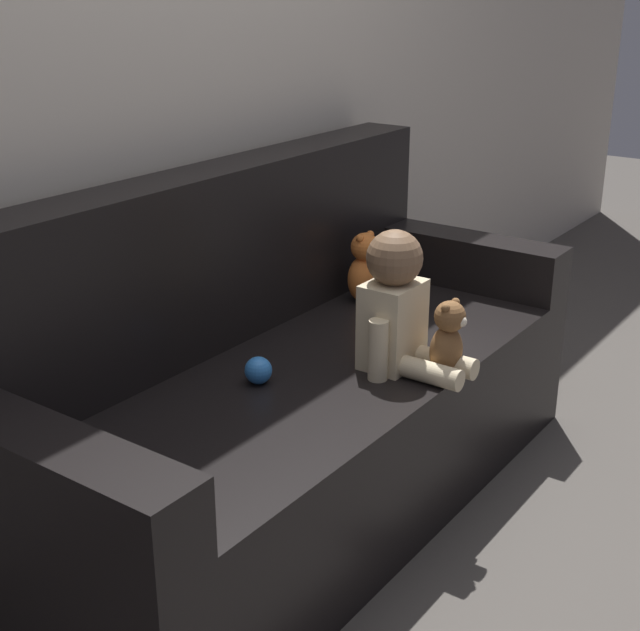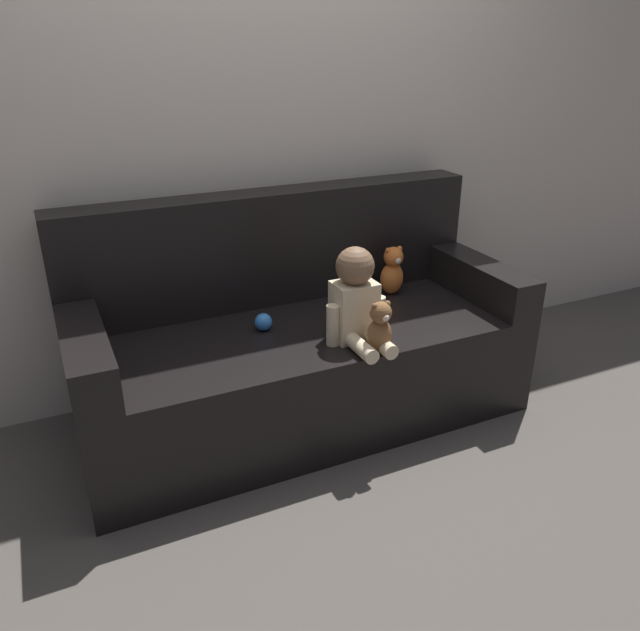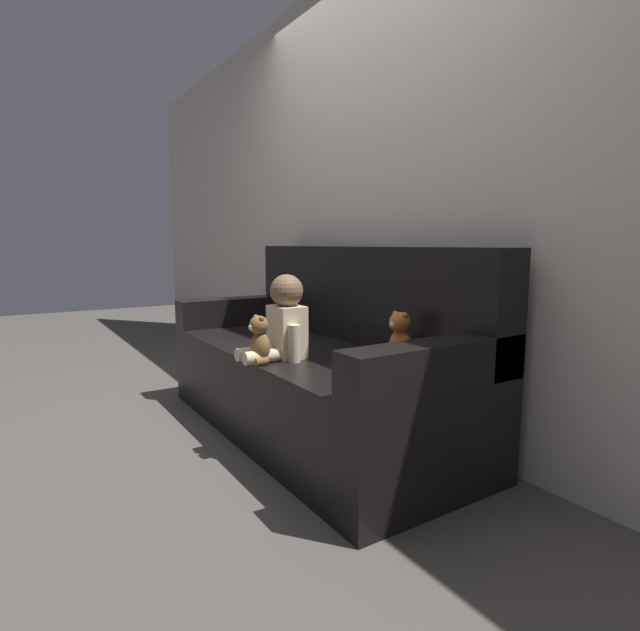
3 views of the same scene
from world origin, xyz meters
TOP-DOWN VIEW (x-y plane):
  - ground_plane at (0.00, 0.00)m, footprint 12.00×12.00m
  - wall_back at (0.00, 0.50)m, footprint 8.00×0.05m
  - couch at (0.00, 0.06)m, footprint 1.96×0.83m
  - person_baby at (0.14, -0.23)m, footprint 0.26×0.32m
  - teddy_bear_brown at (0.17, -0.37)m, footprint 0.13×0.10m
  - plush_toy_side at (0.54, 0.14)m, footprint 0.12×0.11m
  - toy_ball at (-0.17, 0.02)m, footprint 0.08×0.08m

SIDE VIEW (x-z plane):
  - ground_plane at x=0.00m, z-range 0.00..0.00m
  - couch at x=0.00m, z-range -0.15..0.83m
  - toy_ball at x=-0.17m, z-range 0.46..0.54m
  - teddy_bear_brown at x=0.17m, z-range 0.46..0.67m
  - plush_toy_side at x=0.54m, z-range 0.46..0.70m
  - person_baby at x=0.14m, z-range 0.44..0.83m
  - wall_back at x=0.00m, z-range 0.00..2.60m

